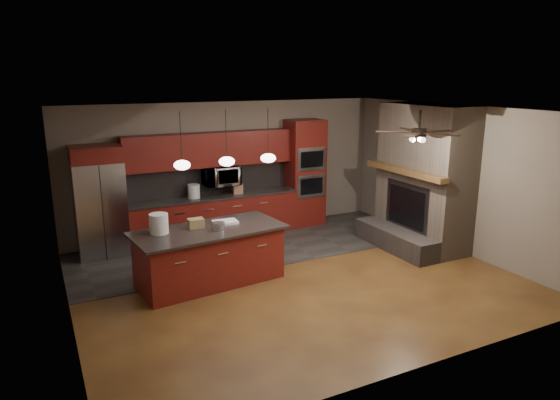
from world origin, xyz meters
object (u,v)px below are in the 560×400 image
kitchen_island (210,255)px  counter_box (238,189)px  microwave (221,176)px  cardboard_box (196,223)px  white_bucket (159,224)px  paint_tray (225,222)px  oven_tower (305,173)px  refrigerator (100,202)px  paint_can (219,226)px  counter_bucket (194,191)px

kitchen_island → counter_box: bearing=51.2°
microwave → cardboard_box: bearing=-119.8°
white_bucket → paint_tray: size_ratio=0.78×
oven_tower → refrigerator: size_ratio=1.14×
refrigerator → paint_can: bearing=-56.1°
refrigerator → cardboard_box: 2.34m
counter_bucket → counter_box: bearing=-3.0°
cardboard_box → counter_bucket: (0.60, 2.07, 0.04)m
white_bucket → counter_bucket: bearing=60.0°
white_bucket → counter_bucket: 2.41m
paint_can → counter_box: 2.62m
paint_can → paint_tray: bearing=54.5°
oven_tower → kitchen_island: (-3.02, -2.21, -0.73)m
paint_tray → counter_box: (1.03, 1.98, 0.07)m
oven_tower → counter_box: 1.65m
oven_tower → refrigerator: bearing=-179.0°
cardboard_box → counter_box: (1.55, 2.02, 0.01)m
microwave → white_bucket: size_ratio=2.31×
cardboard_box → counter_box: 2.55m
oven_tower → paint_can: (-2.89, -2.34, -0.21)m
oven_tower → counter_bucket: 2.59m
paint_tray → counter_box: 2.24m
white_bucket → counter_box: size_ratio=1.47×
paint_tray → paint_can: bearing=-120.9°
microwave → paint_tray: size_ratio=1.80×
oven_tower → refrigerator: oven_tower is taller
oven_tower → paint_tray: bearing=-142.8°
microwave → paint_tray: 2.22m
paint_can → counter_bucket: bearing=82.5°
paint_can → cardboard_box: cardboard_box is taller
refrigerator → counter_bucket: 1.83m
white_bucket → cardboard_box: 0.61m
microwave → refrigerator: bearing=-176.9°
oven_tower → white_bucket: 4.32m
oven_tower → microwave: 1.98m
cardboard_box → counter_bucket: bearing=75.2°
microwave → paint_tray: microwave is taller
paint_can → kitchen_island: bearing=134.0°
refrigerator → kitchen_island: size_ratio=0.82×
oven_tower → kitchen_island: bearing=-143.8°
paint_tray → oven_tower: bearing=41.7°
paint_tray → counter_bucket: 2.04m
white_bucket → paint_can: white_bucket is taller
refrigerator → counter_box: 2.78m
white_bucket → paint_can: 0.94m
oven_tower → white_bucket: oven_tower is taller
oven_tower → microwave: bearing=178.3°
refrigerator → microwave: bearing=3.1°
paint_can → microwave: bearing=69.0°
white_bucket → paint_can: size_ratio=1.63×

